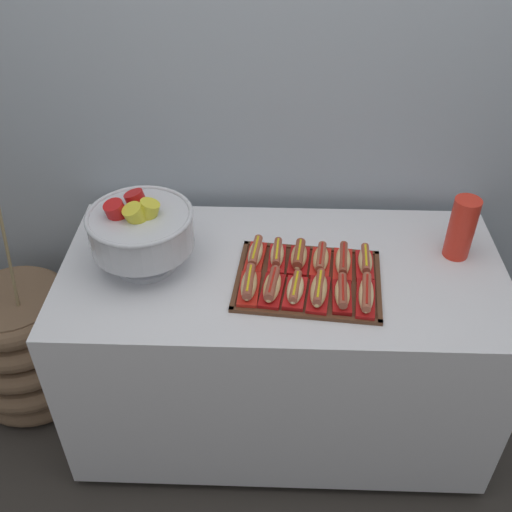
{
  "coord_description": "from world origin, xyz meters",
  "views": [
    {
      "loc": [
        -0.04,
        -1.57,
        2.1
      ],
      "look_at": [
        -0.09,
        0.04,
        0.82
      ],
      "focal_mm": 41.58,
      "sensor_mm": 36.0,
      "label": 1
    }
  ],
  "objects_px": {
    "floor_vase": "(27,345)",
    "hot_dog_8": "(299,257)",
    "hot_dog_6": "(255,254)",
    "hot_dog_2": "(295,290)",
    "hot_dog_0": "(249,285)",
    "buffet_table": "(280,344)",
    "serving_tray": "(308,281)",
    "hot_dog_3": "(319,291)",
    "hot_dog_7": "(277,256)",
    "hot_dog_1": "(272,287)",
    "hot_dog_4": "(342,294)",
    "hot_dog_9": "(321,260)",
    "hot_dog_10": "(343,261)",
    "cup_stack": "(462,228)",
    "hot_dog_11": "(365,263)",
    "hot_dog_5": "(366,295)",
    "punch_bowl": "(141,229)"
  },
  "relations": [
    {
      "from": "hot_dog_11",
      "to": "punch_bowl",
      "type": "height_order",
      "value": "punch_bowl"
    },
    {
      "from": "floor_vase",
      "to": "hot_dog_8",
      "type": "bearing_deg",
      "value": -5.11
    },
    {
      "from": "floor_vase",
      "to": "hot_dog_0",
      "type": "bearing_deg",
      "value": -14.73
    },
    {
      "from": "hot_dog_1",
      "to": "hot_dog_3",
      "type": "height_order",
      "value": "same"
    },
    {
      "from": "hot_dog_3",
      "to": "hot_dog_4",
      "type": "xyz_separation_m",
      "value": [
        0.07,
        -0.01,
        -0.0
      ]
    },
    {
      "from": "hot_dog_10",
      "to": "cup_stack",
      "type": "height_order",
      "value": "cup_stack"
    },
    {
      "from": "hot_dog_2",
      "to": "hot_dog_7",
      "type": "bearing_deg",
      "value": 109.15
    },
    {
      "from": "hot_dog_7",
      "to": "serving_tray",
      "type": "bearing_deg",
      "value": -41.54
    },
    {
      "from": "punch_bowl",
      "to": "cup_stack",
      "type": "height_order",
      "value": "punch_bowl"
    },
    {
      "from": "hot_dog_3",
      "to": "hot_dog_6",
      "type": "xyz_separation_m",
      "value": [
        -0.21,
        0.19,
        -0.0
      ]
    },
    {
      "from": "hot_dog_11",
      "to": "hot_dog_2",
      "type": "bearing_deg",
      "value": -149.04
    },
    {
      "from": "hot_dog_2",
      "to": "hot_dog_8",
      "type": "height_order",
      "value": "hot_dog_8"
    },
    {
      "from": "hot_dog_9",
      "to": "hot_dog_6",
      "type": "bearing_deg",
      "value": 174.71
    },
    {
      "from": "floor_vase",
      "to": "hot_dog_7",
      "type": "bearing_deg",
      "value": -5.09
    },
    {
      "from": "hot_dog_6",
      "to": "hot_dog_2",
      "type": "bearing_deg",
      "value": -53.02
    },
    {
      "from": "cup_stack",
      "to": "hot_dog_5",
      "type": "bearing_deg",
      "value": -142.54
    },
    {
      "from": "hot_dog_11",
      "to": "hot_dog_8",
      "type": "bearing_deg",
      "value": 174.71
    },
    {
      "from": "buffet_table",
      "to": "hot_dog_10",
      "type": "distance_m",
      "value": 0.46
    },
    {
      "from": "hot_dog_2",
      "to": "hot_dog_6",
      "type": "xyz_separation_m",
      "value": [
        -0.13,
        0.18,
        0.0
      ]
    },
    {
      "from": "serving_tray",
      "to": "cup_stack",
      "type": "height_order",
      "value": "cup_stack"
    },
    {
      "from": "floor_vase",
      "to": "serving_tray",
      "type": "relative_size",
      "value": 2.19
    },
    {
      "from": "buffet_table",
      "to": "floor_vase",
      "type": "xyz_separation_m",
      "value": [
        -1.06,
        0.12,
        -0.16
      ]
    },
    {
      "from": "hot_dog_0",
      "to": "hot_dog_4",
      "type": "bearing_deg",
      "value": -5.29
    },
    {
      "from": "floor_vase",
      "to": "hot_dog_8",
      "type": "height_order",
      "value": "floor_vase"
    },
    {
      "from": "hot_dog_7",
      "to": "cup_stack",
      "type": "relative_size",
      "value": 0.69
    },
    {
      "from": "hot_dog_2",
      "to": "hot_dog_4",
      "type": "distance_m",
      "value": 0.15
    },
    {
      "from": "hot_dog_1",
      "to": "hot_dog_6",
      "type": "bearing_deg",
      "value": 109.15
    },
    {
      "from": "cup_stack",
      "to": "hot_dog_10",
      "type": "bearing_deg",
      "value": -166.92
    },
    {
      "from": "hot_dog_2",
      "to": "hot_dog_3",
      "type": "bearing_deg",
      "value": -5.29
    },
    {
      "from": "hot_dog_8",
      "to": "hot_dog_9",
      "type": "distance_m",
      "value": 0.08
    },
    {
      "from": "hot_dog_2",
      "to": "hot_dog_8",
      "type": "bearing_deg",
      "value": 84.71
    },
    {
      "from": "hot_dog_0",
      "to": "hot_dog_5",
      "type": "relative_size",
      "value": 0.9
    },
    {
      "from": "hot_dog_8",
      "to": "hot_dog_6",
      "type": "bearing_deg",
      "value": 174.71
    },
    {
      "from": "hot_dog_0",
      "to": "hot_dog_2",
      "type": "bearing_deg",
      "value": -5.29
    },
    {
      "from": "hot_dog_8",
      "to": "hot_dog_9",
      "type": "height_order",
      "value": "hot_dog_8"
    },
    {
      "from": "hot_dog_9",
      "to": "hot_dog_5",
      "type": "bearing_deg",
      "value": -53.02
    },
    {
      "from": "hot_dog_3",
      "to": "hot_dog_5",
      "type": "height_order",
      "value": "hot_dog_3"
    },
    {
      "from": "buffet_table",
      "to": "serving_tray",
      "type": "bearing_deg",
      "value": -39.24
    },
    {
      "from": "hot_dog_5",
      "to": "hot_dog_8",
      "type": "bearing_deg",
      "value": 138.46
    },
    {
      "from": "hot_dog_6",
      "to": "hot_dog_7",
      "type": "distance_m",
      "value": 0.08
    },
    {
      "from": "serving_tray",
      "to": "hot_dog_1",
      "type": "relative_size",
      "value": 2.96
    },
    {
      "from": "hot_dog_10",
      "to": "hot_dog_11",
      "type": "xyz_separation_m",
      "value": [
        0.07,
        -0.01,
        0.0
      ]
    },
    {
      "from": "buffet_table",
      "to": "floor_vase",
      "type": "relative_size",
      "value": 1.37
    },
    {
      "from": "buffet_table",
      "to": "hot_dog_11",
      "type": "xyz_separation_m",
      "value": [
        0.28,
        -0.0,
        0.42
      ]
    },
    {
      "from": "hot_dog_3",
      "to": "hot_dog_10",
      "type": "relative_size",
      "value": 1.02
    },
    {
      "from": "hot_dog_6",
      "to": "serving_tray",
      "type": "bearing_deg",
      "value": -29.04
    },
    {
      "from": "serving_tray",
      "to": "hot_dog_11",
      "type": "relative_size",
      "value": 3.28
    },
    {
      "from": "hot_dog_8",
      "to": "punch_bowl",
      "type": "height_order",
      "value": "punch_bowl"
    },
    {
      "from": "hot_dog_4",
      "to": "hot_dog_9",
      "type": "height_order",
      "value": "same"
    },
    {
      "from": "serving_tray",
      "to": "hot_dog_1",
      "type": "xyz_separation_m",
      "value": [
        -0.12,
        -0.07,
        0.03
      ]
    }
  ]
}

